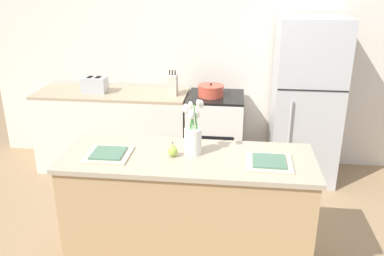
% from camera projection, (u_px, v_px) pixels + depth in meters
% --- Properties ---
extents(back_wall, '(5.20, 0.08, 2.70)m').
position_uv_depth(back_wall, '(210.00, 47.00, 4.59)').
color(back_wall, silver).
rests_on(back_wall, ground_plane).
extents(kitchen_island, '(1.80, 0.66, 0.91)m').
position_uv_depth(kitchen_island, '(188.00, 211.00, 3.05)').
color(kitchen_island, tan).
rests_on(kitchen_island, ground_plane).
extents(back_counter, '(1.68, 0.60, 0.90)m').
position_uv_depth(back_counter, '(114.00, 130.00, 4.65)').
color(back_counter, silver).
rests_on(back_counter, ground_plane).
extents(stove_range, '(0.60, 0.61, 0.90)m').
position_uv_depth(stove_range, '(215.00, 135.00, 4.53)').
color(stove_range, silver).
rests_on(stove_range, ground_plane).
extents(refrigerator, '(0.68, 0.67, 1.74)m').
position_uv_depth(refrigerator, '(306.00, 102.00, 4.27)').
color(refrigerator, '#B7BABC').
rests_on(refrigerator, ground_plane).
extents(flower_vase, '(0.14, 0.15, 0.42)m').
position_uv_depth(flower_vase, '(193.00, 135.00, 2.88)').
color(flower_vase, silver).
rests_on(flower_vase, kitchen_island).
extents(pear_figurine, '(0.07, 0.07, 0.11)m').
position_uv_depth(pear_figurine, '(173.00, 151.00, 2.87)').
color(pear_figurine, '#9EBC47').
rests_on(pear_figurine, kitchen_island).
extents(plate_setting_left, '(0.32, 0.32, 0.02)m').
position_uv_depth(plate_setting_left, '(108.00, 154.00, 2.90)').
color(plate_setting_left, beige).
rests_on(plate_setting_left, kitchen_island).
extents(plate_setting_right, '(0.32, 0.32, 0.02)m').
position_uv_depth(plate_setting_right, '(269.00, 162.00, 2.78)').
color(plate_setting_right, beige).
rests_on(plate_setting_right, kitchen_island).
extents(toaster, '(0.28, 0.18, 0.17)m').
position_uv_depth(toaster, '(95.00, 85.00, 4.46)').
color(toaster, '#B7BABC').
rests_on(toaster, back_counter).
extents(cooking_pot, '(0.28, 0.28, 0.14)m').
position_uv_depth(cooking_pot, '(211.00, 91.00, 4.33)').
color(cooking_pot, '#CC4C38').
rests_on(cooking_pot, stove_range).
extents(knife_block, '(0.10, 0.14, 0.27)m').
position_uv_depth(knife_block, '(173.00, 85.00, 4.35)').
color(knife_block, beige).
rests_on(knife_block, back_counter).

